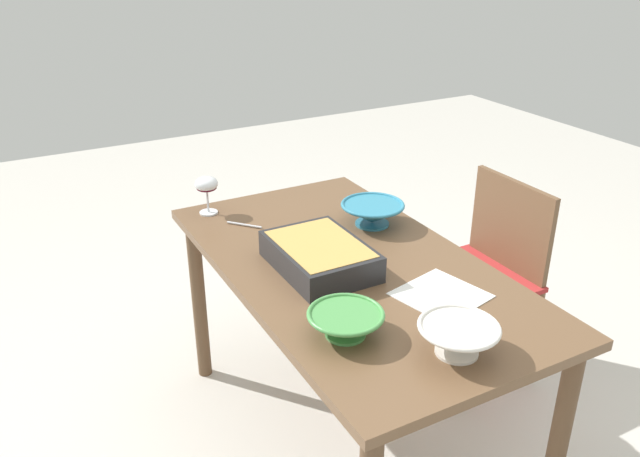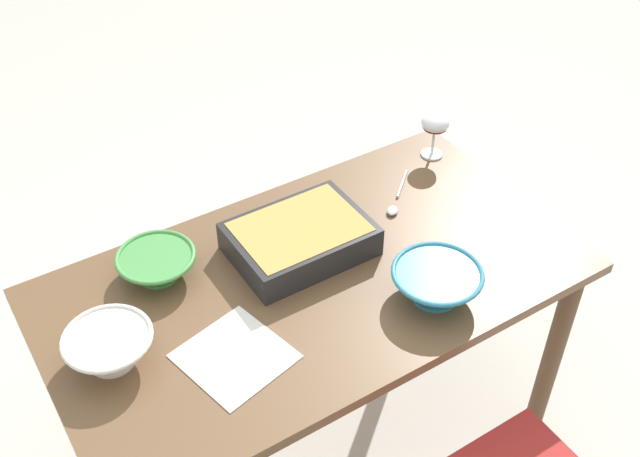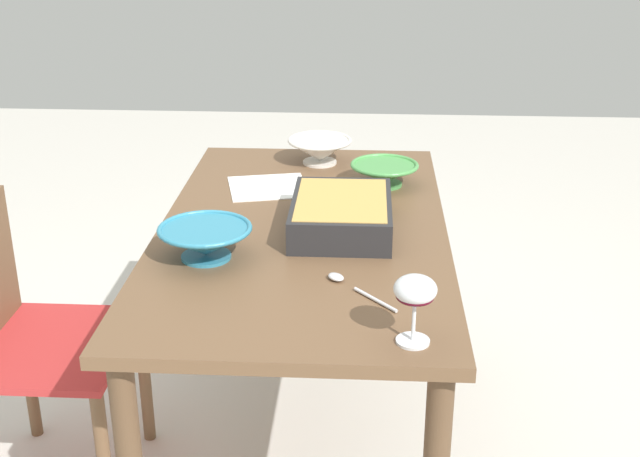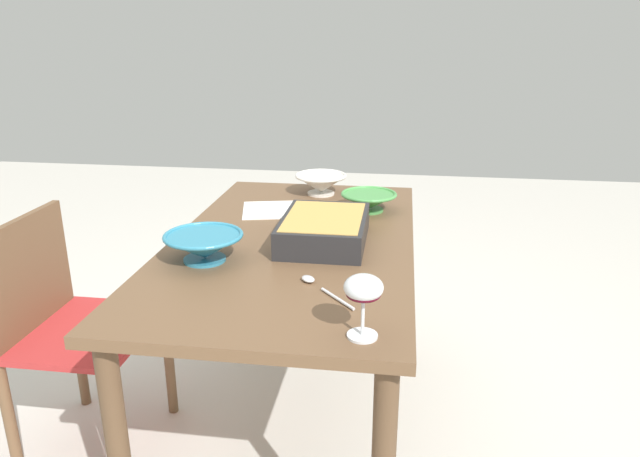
# 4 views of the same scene
# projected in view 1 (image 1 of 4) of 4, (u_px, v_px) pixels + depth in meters

# --- Properties ---
(ground_plane) EXTENTS (8.00, 8.00, 0.00)m
(ground_plane) POSITION_uv_depth(u_px,v_px,m) (347.00, 441.00, 2.37)
(ground_plane) COLOR beige
(dining_table) EXTENTS (1.38, 0.76, 0.74)m
(dining_table) POSITION_uv_depth(u_px,v_px,m) (351.00, 289.00, 2.10)
(dining_table) COLOR brown
(dining_table) RESTS_ON ground_plane
(chair) EXTENTS (0.44, 0.39, 0.82)m
(chair) POSITION_uv_depth(u_px,v_px,m) (486.00, 268.00, 2.61)
(chair) COLOR #B22D2D
(chair) RESTS_ON ground_plane
(wine_glass) EXTENTS (0.09, 0.09, 0.15)m
(wine_glass) POSITION_uv_depth(u_px,v_px,m) (207.00, 186.00, 2.38)
(wine_glass) COLOR white
(wine_glass) RESTS_ON dining_table
(casserole_dish) EXTENTS (0.36, 0.26, 0.09)m
(casserole_dish) POSITION_uv_depth(u_px,v_px,m) (320.00, 255.00, 2.01)
(casserole_dish) COLOR #262628
(casserole_dish) RESTS_ON dining_table
(mixing_bowl) EXTENTS (0.21, 0.21, 0.08)m
(mixing_bowl) POSITION_uv_depth(u_px,v_px,m) (458.00, 337.00, 1.61)
(mixing_bowl) COLOR white
(mixing_bowl) RESTS_ON dining_table
(small_bowl) EXTENTS (0.23, 0.23, 0.08)m
(small_bowl) POSITION_uv_depth(u_px,v_px,m) (372.00, 213.00, 2.31)
(small_bowl) COLOR teal
(small_bowl) RESTS_ON dining_table
(serving_bowl) EXTENTS (0.20, 0.20, 0.07)m
(serving_bowl) POSITION_uv_depth(u_px,v_px,m) (346.00, 322.00, 1.68)
(serving_bowl) COLOR #4C994C
(serving_bowl) RESTS_ON dining_table
(serving_spoon) EXTENTS (0.18, 0.16, 0.01)m
(serving_spoon) POSITION_uv_depth(u_px,v_px,m) (268.00, 228.00, 2.29)
(serving_spoon) COLOR silver
(serving_spoon) RESTS_ON dining_table
(napkin) EXTENTS (0.27, 0.27, 0.00)m
(napkin) POSITION_uv_depth(u_px,v_px,m) (441.00, 295.00, 1.88)
(napkin) COLOR white
(napkin) RESTS_ON dining_table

